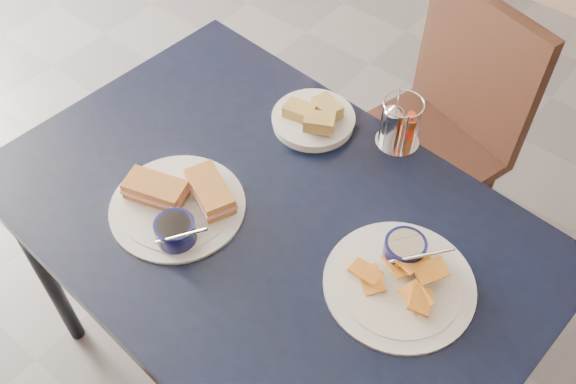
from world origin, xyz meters
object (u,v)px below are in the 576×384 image
Objects in this scene: sandwich_plate at (180,204)px; bread_basket at (314,118)px; dining_table at (267,232)px; plantain_plate at (401,274)px; condiment_caddy at (398,125)px; chair_far at (437,118)px.

bread_basket is (0.07, 0.41, -0.00)m from sandwich_plate.
sandwich_plate is (-0.16, -0.11, 0.09)m from dining_table.
condiment_caddy is (-0.23, 0.33, 0.04)m from plantain_plate.
bread_basket reaches higher than dining_table.
plantain_plate is at bearing 18.47° from sandwich_plate.
sandwich_plate is 2.36× the size of condiment_caddy.
sandwich_plate is 0.42m from bread_basket.
chair_far reaches higher than sandwich_plate.
sandwich_plate is 0.56m from condiment_caddy.
plantain_plate is (0.28, -0.70, 0.25)m from chair_far.
sandwich_plate and plantain_plate have the same top height.
chair_far is 4.33× the size of bread_basket.
condiment_caddy is at bearing 62.00° from sandwich_plate.
chair_far is (0.05, 0.75, -0.17)m from dining_table.
plantain_plate reaches higher than dining_table.
dining_table is 4.14× the size of plantain_plate.
condiment_caddy is at bearing -81.91° from chair_far.
chair_far is at bearing 72.30° from bread_basket.
condiment_caddy reaches higher than bread_basket.
dining_table is 6.32× the size of bread_basket.
chair_far reaches higher than bread_basket.
chair_far is at bearing 86.42° from dining_table.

